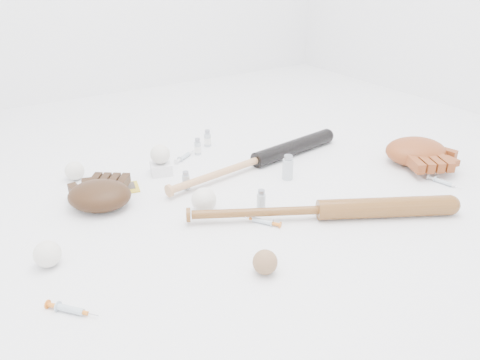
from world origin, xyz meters
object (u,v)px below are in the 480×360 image
bat_dark (258,160)px  pedestal (161,168)px  glove_dark (100,195)px  bat_wood (321,210)px

bat_dark → pedestal: 0.38m
bat_dark → pedestal: bat_dark is taller
bat_dark → glove_dark: bearing=170.7°
bat_wood → pedestal: (-0.29, 0.59, -0.01)m
glove_dark → bat_wood: bearing=-2.6°
bat_dark → bat_wood: (-0.05, -0.43, 0.00)m
bat_wood → pedestal: bat_wood is taller
bat_dark → pedestal: (-0.34, 0.15, -0.01)m
bat_wood → glove_dark: size_ratio=3.60×
glove_dark → pedestal: size_ratio=3.22×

